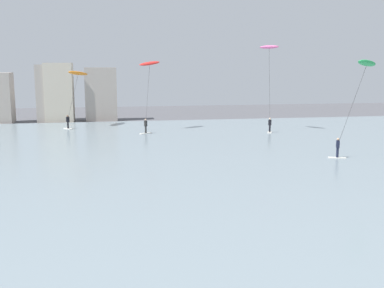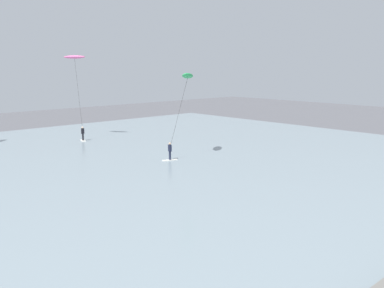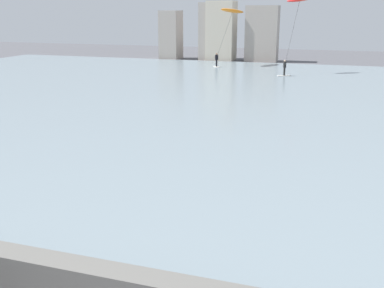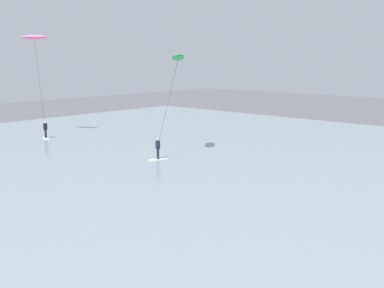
% 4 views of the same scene
% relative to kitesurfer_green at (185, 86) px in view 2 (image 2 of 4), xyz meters
% --- Properties ---
extents(water_bay, '(84.00, 52.00, 0.10)m').
position_rel_kitesurfer_green_xyz_m(water_bay, '(-14.69, 2.66, -6.77)').
color(water_bay, gray).
rests_on(water_bay, ground).
extents(kitesurfer_green, '(4.01, 2.35, 8.05)m').
position_rel_kitesurfer_green_xyz_m(kitesurfer_green, '(0.00, 0.00, 0.00)').
color(kitesurfer_green, silver).
rests_on(kitesurfer_green, water_bay).
extents(kitesurfer_pink, '(2.14, 3.59, 9.70)m').
position_rel_kitesurfer_green_xyz_m(kitesurfer_pink, '(-2.03, 16.37, 1.58)').
color(kitesurfer_pink, silver).
rests_on(kitesurfer_pink, water_bay).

